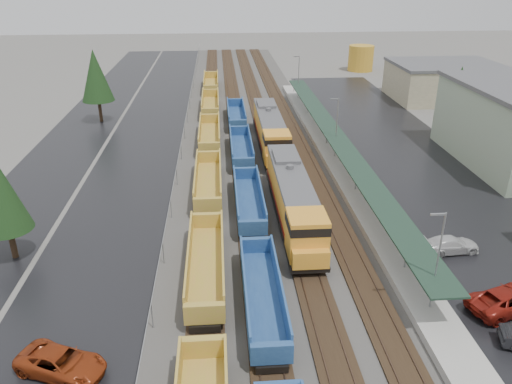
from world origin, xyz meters
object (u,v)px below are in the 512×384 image
well_string_blue (254,240)px  parked_car_east_c (451,245)px  well_string_yellow (208,182)px  locomotive_trail (270,131)px  parked_car_west_c (61,363)px  storage_tank (361,58)px  parked_car_east_b (507,300)px  locomotive_lead (293,199)px

well_string_blue → parked_car_east_c: (16.60, -1.25, -0.45)m
well_string_yellow → parked_car_east_c: bearing=-34.0°
locomotive_trail → parked_car_west_c: (-16.45, -38.89, -1.71)m
locomotive_trail → well_string_yellow: size_ratio=0.19×
parked_car_east_c → storage_tank: bearing=-14.2°
storage_tank → parked_car_west_c: storage_tank is taller
parked_car_east_b → locomotive_trail: bearing=2.5°
parked_car_west_c → well_string_yellow: bearing=5.0°
well_string_yellow → parked_car_west_c: bearing=-108.3°
locomotive_trail → parked_car_east_b: locomotive_trail is taller
well_string_blue → storage_tank: (30.22, 78.13, 1.69)m
locomotive_trail → well_string_yellow: (-8.00, -13.30, -1.27)m
locomotive_trail → storage_tank: (26.22, 52.18, 0.36)m
parked_car_east_b → locomotive_lead: bearing=24.9°
well_string_yellow → parked_car_east_b: 30.35m
well_string_blue → storage_tank: bearing=68.9°
locomotive_trail → storage_tank: storage_tank is taller
well_string_yellow → locomotive_trail: bearing=59.0°
storage_tank → parked_car_east_c: bearing=-99.7°
locomotive_trail → parked_car_west_c: bearing=-112.9°
locomotive_lead → well_string_yellow: 11.18m
parked_car_east_b → parked_car_east_c: (-0.53, 7.88, -0.12)m
locomotive_trail → parked_car_west_c: 42.26m
parked_car_west_c → parked_car_east_c: (29.06, 11.70, -0.07)m
locomotive_trail → parked_car_west_c: size_ratio=3.76×
well_string_blue → parked_car_east_c: well_string_blue is taller
locomotive_lead → well_string_yellow: size_ratio=0.19×
locomotive_lead → parked_car_west_c: size_ratio=3.76×
well_string_blue → parked_car_west_c: well_string_blue is taller
parked_car_west_c → parked_car_east_c: size_ratio=1.14×
parked_car_east_c → parked_car_west_c: bearing=107.5°
storage_tank → parked_car_east_c: (-13.61, -79.38, -2.14)m
parked_car_east_c → well_string_blue: bearing=81.3°
well_string_yellow → parked_car_west_c: (-8.45, -25.59, -0.44)m
well_string_yellow → well_string_blue: bearing=-72.5°
parked_car_east_c → locomotive_lead: bearing=59.4°
locomotive_lead → parked_car_west_c: 24.37m
locomotive_trail → well_string_blue: 26.29m
locomotive_lead → well_string_yellow: (-8.00, 7.70, -1.27)m
parked_car_west_c → storage_tank: bearing=-1.8°
well_string_blue → storage_tank: storage_tank is taller
storage_tank → parked_car_east_c: storage_tank is taller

